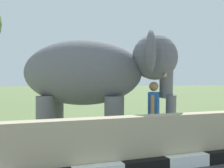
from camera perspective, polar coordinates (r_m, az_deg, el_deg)
The scene contains 3 objects.
barrier_parapet at distance 5.31m, azimuth 6.60°, elevation -12.07°, with size 28.00×0.36×1.00m, color tan.
elephant at distance 6.97m, azimuth -3.37°, elevation 2.14°, with size 4.01×3.30×2.86m.
person_handler at distance 6.74m, azimuth 8.86°, elevation -5.74°, with size 0.45×0.56×1.66m.
Camera 1 is at (-0.38, -0.92, 1.65)m, focal length 43.03 mm.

